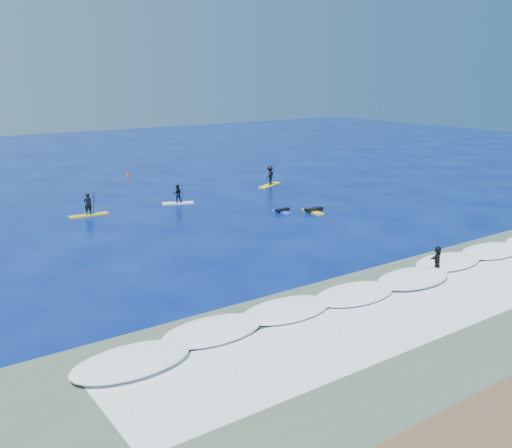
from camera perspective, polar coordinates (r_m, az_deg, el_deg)
ground at (r=38.24m, az=2.42°, el=-1.62°), size 160.00×160.00×0.00m
shallow_water at (r=29.08m, az=19.63°, el=-7.93°), size 90.00×13.00×0.01m
breaking_wave at (r=31.33m, az=13.68°, el=-5.82°), size 40.00×6.00×0.30m
whitewater at (r=29.61m, az=18.06°, el=-7.39°), size 34.00×5.00×0.02m
sup_paddler_left at (r=46.46m, az=-16.43°, el=1.59°), size 3.02×0.87×2.10m
sup_paddler_center at (r=49.23m, az=-7.85°, el=2.84°), size 2.73×1.65×1.88m
sup_paddler_right at (r=56.62m, az=1.39°, el=4.76°), size 3.36×2.19×2.34m
prone_paddler_near at (r=46.06m, az=5.73°, el=1.38°), size 1.79×2.28×0.47m
prone_paddler_far at (r=45.83m, az=2.59°, el=1.34°), size 1.47×1.89×0.39m
wave_surfer at (r=33.33m, az=17.66°, el=-3.39°), size 2.03×1.12×1.42m
marker_buoy at (r=63.22m, az=-12.70°, el=4.88°), size 0.26×0.26×0.62m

